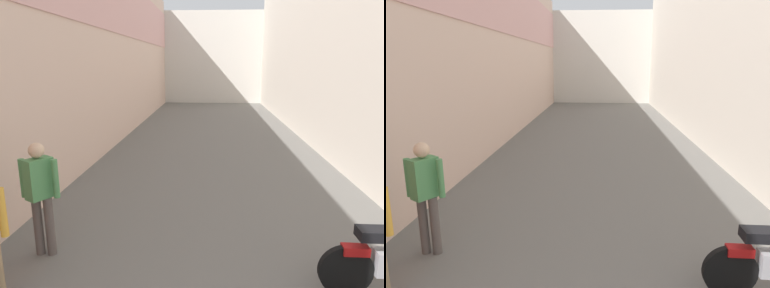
# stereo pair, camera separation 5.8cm
# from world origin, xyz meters

# --- Properties ---
(ground_plane) EXTENTS (39.20, 39.20, 0.00)m
(ground_plane) POSITION_xyz_m (0.00, 9.60, 0.00)
(ground_plane) COLOR #66635E
(building_left) EXTENTS (0.45, 23.20, 6.19)m
(building_left) POSITION_xyz_m (-3.26, 11.55, 3.13)
(building_left) COLOR beige
(building_left) RESTS_ON ground
(building_right) EXTENTS (0.45, 23.20, 7.63)m
(building_right) POSITION_xyz_m (3.27, 11.60, 3.82)
(building_right) COLOR beige
(building_right) RESTS_ON ground
(building_far_end) EXTENTS (9.13, 2.00, 5.70)m
(building_far_end) POSITION_xyz_m (0.00, 24.20, 2.85)
(building_far_end) COLOR beige
(building_far_end) RESTS_ON ground
(pedestrian_further_down) EXTENTS (0.52, 0.39, 1.57)m
(pedestrian_further_down) POSITION_xyz_m (-2.27, 4.69, 0.92)
(pedestrian_further_down) COLOR #564C47
(pedestrian_further_down) RESTS_ON ground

